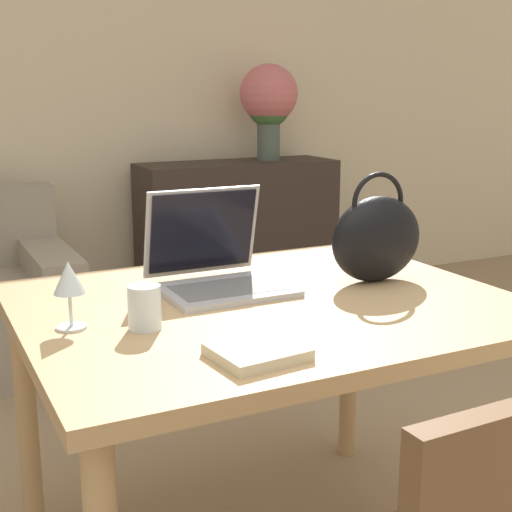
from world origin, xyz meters
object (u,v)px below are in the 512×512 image
object	(u,v)px
wine_glass	(69,281)
handbag	(377,237)
drinking_glass	(145,307)
flower_vase	(269,100)
laptop	(215,262)

from	to	relation	value
wine_glass	handbag	world-z (taller)	handbag
drinking_glass	handbag	bearing A→B (deg)	8.71
drinking_glass	flower_vase	distance (m)	2.84
wine_glass	handbag	size ratio (longest dim) A/B	0.51
handbag	flower_vase	bearing A→B (deg)	69.78
flower_vase	handbag	bearing A→B (deg)	-110.22
wine_glass	flower_vase	distance (m)	2.85
drinking_glass	flower_vase	bearing A→B (deg)	56.90
wine_glass	handbag	distance (m)	0.86
laptop	wine_glass	distance (m)	0.47
laptop	flower_vase	bearing A→B (deg)	59.13
drinking_glass	handbag	world-z (taller)	handbag
flower_vase	laptop	bearing A→B (deg)	-120.87
wine_glass	flower_vase	bearing A→B (deg)	53.53
laptop	wine_glass	xyz separation A→B (m)	(-0.43, -0.18, 0.04)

